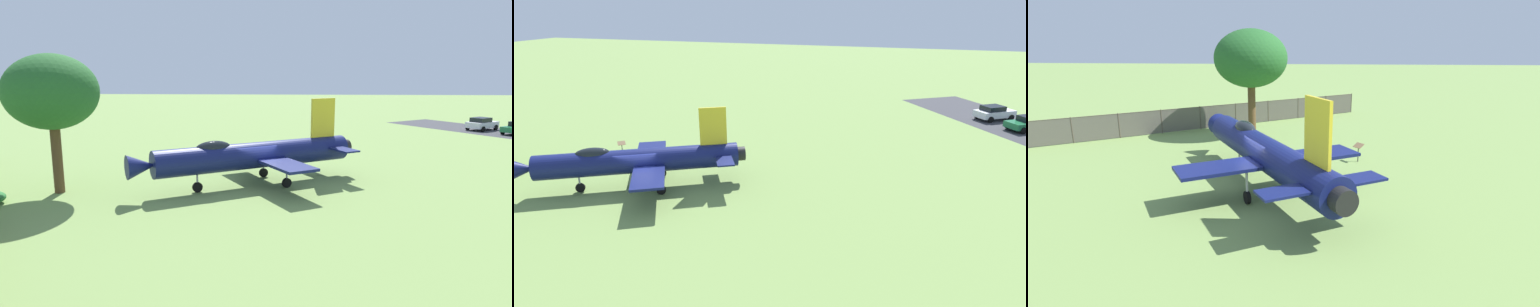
% 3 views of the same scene
% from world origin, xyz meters
% --- Properties ---
extents(ground_plane, '(200.00, 200.00, 0.00)m').
position_xyz_m(ground_plane, '(0.00, 0.00, 0.00)').
color(ground_plane, '#75934C').
extents(display_jet, '(13.67, 9.78, 5.23)m').
position_xyz_m(display_jet, '(0.32, 0.18, 1.91)').
color(display_jet, '#111951').
rests_on(display_jet, ground_plane).
extents(shade_tree, '(5.13, 5.44, 7.99)m').
position_xyz_m(shade_tree, '(11.42, 2.39, 5.81)').
color(shade_tree, brown).
rests_on(shade_tree, ground_plane).
extents(perimeter_fence, '(19.67, 28.95, 1.90)m').
position_xyz_m(perimeter_fence, '(12.71, 8.36, 1.00)').
color(perimeter_fence, '#4C4238').
rests_on(perimeter_fence, ground_plane).
extents(shrub_near_fence, '(1.66, 1.65, 0.69)m').
position_xyz_m(shrub_near_fence, '(14.06, 4.88, 0.34)').
color(shrub_near_fence, '#2D7033').
rests_on(shrub_near_fence, ground_plane).
extents(info_plaque, '(0.71, 0.69, 1.14)m').
position_xyz_m(info_plaque, '(5.15, -5.06, 0.85)').
color(info_plaque, '#333333').
rests_on(info_plaque, ground_plane).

